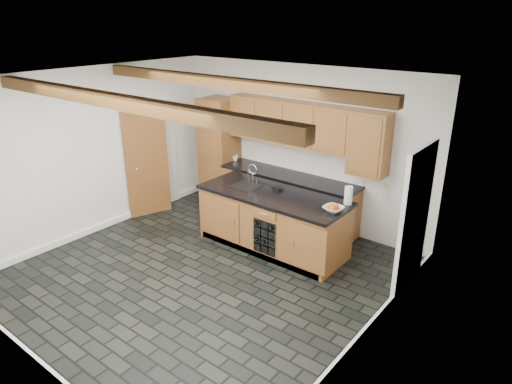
% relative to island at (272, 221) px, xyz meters
% --- Properties ---
extents(ground, '(5.00, 5.00, 0.00)m').
position_rel_island_xyz_m(ground, '(-0.31, -1.28, -0.47)').
color(ground, black).
rests_on(ground, ground).
extents(room_shell, '(5.01, 5.00, 5.00)m').
position_rel_island_xyz_m(room_shell, '(-0.39, -0.75, 1.06)').
color(room_shell, white).
rests_on(room_shell, ground).
extents(back_cabinetry, '(3.65, 0.62, 2.20)m').
position_rel_island_xyz_m(back_cabinetry, '(-0.68, 0.95, 0.51)').
color(back_cabinetry, olive).
rests_on(back_cabinetry, ground).
extents(island, '(2.48, 0.96, 0.93)m').
position_rel_island_xyz_m(island, '(0.00, 0.00, 0.00)').
color(island, olive).
rests_on(island, ground).
extents(faucet, '(0.45, 0.40, 0.34)m').
position_rel_island_xyz_m(faucet, '(-0.56, 0.05, 0.50)').
color(faucet, black).
rests_on(faucet, island).
extents(kitchen_scale, '(0.21, 0.16, 0.06)m').
position_rel_island_xyz_m(kitchen_scale, '(-0.06, 0.21, 0.49)').
color(kitchen_scale, black).
rests_on(kitchen_scale, island).
extents(fruit_bowl, '(0.31, 0.31, 0.07)m').
position_rel_island_xyz_m(fruit_bowl, '(1.07, 0.00, 0.50)').
color(fruit_bowl, silver).
rests_on(fruit_bowl, island).
extents(fruit_cluster, '(0.16, 0.17, 0.07)m').
position_rel_island_xyz_m(fruit_cluster, '(1.07, 0.00, 0.54)').
color(fruit_cluster, red).
rests_on(fruit_cluster, fruit_bowl).
extents(paper_towel, '(0.12, 0.12, 0.28)m').
position_rel_island_xyz_m(paper_towel, '(1.11, 0.37, 0.60)').
color(paper_towel, white).
rests_on(paper_towel, island).
extents(mug, '(0.13, 0.13, 0.10)m').
position_rel_island_xyz_m(mug, '(-1.61, 0.97, 0.52)').
color(mug, white).
rests_on(mug, back_cabinetry).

